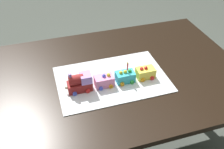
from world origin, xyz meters
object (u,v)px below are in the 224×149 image
at_px(cake_car_caboose_turquoise, 125,77).
at_px(birthday_candle, 127,66).
at_px(cake_locomotive, 80,83).
at_px(cake_car_hopper_bubblegum, 104,81).
at_px(cake_car_tanker_lemon, 145,73).
at_px(dining_table, 122,86).

distance_m(cake_car_caboose_turquoise, birthday_candle, 0.07).
relative_size(cake_locomotive, cake_car_hopper_bubblegum, 1.40).
bearing_deg(cake_car_caboose_turquoise, cake_car_hopper_bubblegum, 180.00).
xyz_separation_m(cake_locomotive, cake_car_hopper_bubblegum, (0.13, -0.00, -0.02)).
xyz_separation_m(cake_car_caboose_turquoise, cake_car_tanker_lemon, (0.12, 0.00, -0.00)).
height_order(cake_car_caboose_turquoise, cake_car_tanker_lemon, same).
bearing_deg(cake_locomotive, dining_table, 17.54).
relative_size(cake_locomotive, cake_car_caboose_turquoise, 1.40).
relative_size(cake_car_hopper_bubblegum, cake_car_caboose_turquoise, 1.00).
bearing_deg(cake_car_tanker_lemon, cake_car_hopper_bubblegum, 180.00).
xyz_separation_m(dining_table, cake_locomotive, (-0.26, -0.08, 0.16)).
xyz_separation_m(cake_car_hopper_bubblegum, birthday_candle, (0.13, 0.00, 0.07)).
bearing_deg(dining_table, cake_car_caboose_turquoise, -97.96).
height_order(cake_car_hopper_bubblegum, cake_car_tanker_lemon, same).
distance_m(cake_car_caboose_turquoise, cake_car_tanker_lemon, 0.12).
height_order(dining_table, cake_car_hopper_bubblegum, cake_car_hopper_bubblegum).
height_order(cake_locomotive, cake_car_tanker_lemon, cake_locomotive).
xyz_separation_m(dining_table, cake_car_caboose_turquoise, (-0.01, -0.08, 0.14)).
distance_m(dining_table, cake_locomotive, 0.31).
relative_size(cake_locomotive, birthday_candle, 2.64).
bearing_deg(birthday_candle, dining_table, 88.05).
height_order(cake_locomotive, cake_car_hopper_bubblegum, cake_locomotive).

